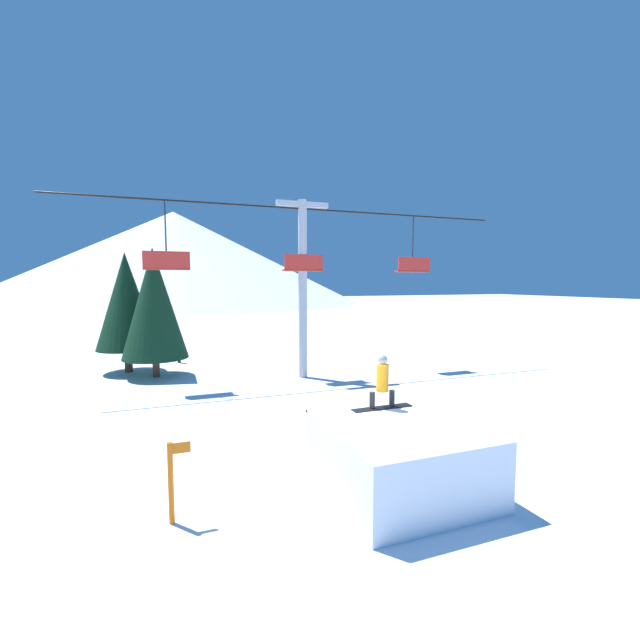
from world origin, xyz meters
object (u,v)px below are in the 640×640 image
object	(u,v)px
pine_tree_near	(154,303)
trail_marker	(172,480)
snowboarder	(382,382)
distant_skier	(179,351)
snow_ramp	(399,456)

from	to	relation	value
pine_tree_near	trail_marker	xyz separation A→B (m)	(0.27, -13.01, -2.60)
snowboarder	distant_skier	world-z (taller)	snowboarder
trail_marker	pine_tree_near	bearing A→B (deg)	91.21
distant_skier	snowboarder	bearing A→B (deg)	-76.07
snow_ramp	trail_marker	size ratio (longest dim) A/B	2.21
trail_marker	snow_ramp	bearing A→B (deg)	-4.19
pine_tree_near	distant_skier	world-z (taller)	pine_tree_near
snow_ramp	pine_tree_near	distance (m)	14.44
snow_ramp	distant_skier	size ratio (longest dim) A/B	2.73
snow_ramp	snowboarder	distance (m)	1.74
snowboarder	trail_marker	bearing A→B (deg)	-170.84
pine_tree_near	trail_marker	bearing A→B (deg)	-88.79
trail_marker	distant_skier	world-z (taller)	trail_marker
snowboarder	snow_ramp	bearing A→B (deg)	-100.25
snowboarder	distant_skier	size ratio (longest dim) A/B	1.22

